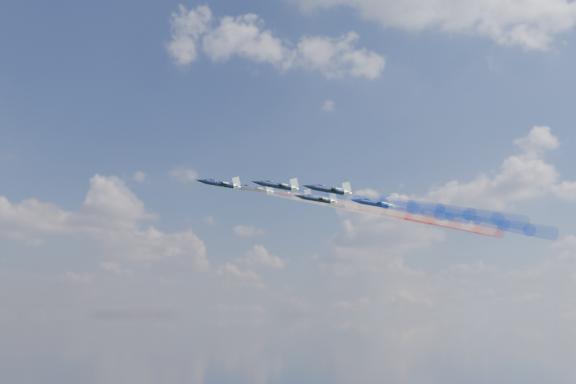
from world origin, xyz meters
TOP-DOWN VIEW (x-y plane):
  - jet_lead at (-6.39, -6.65)m, footprint 14.31×13.51m
  - trail_lead at (16.52, -18.18)m, footprint 38.89×22.61m
  - jet_inner_left at (-1.86, -22.92)m, footprint 14.31×13.51m
  - trail_inner_left at (21.06, -34.45)m, footprint 38.89×22.61m
  - jet_inner_right at (6.24, -3.29)m, footprint 14.31×13.51m
  - trail_inner_right at (29.15, -14.82)m, footprint 38.89×22.61m
  - jet_outer_left at (2.33, -35.58)m, footprint 14.31×13.51m
  - trail_outer_left at (25.24, -47.11)m, footprint 38.89×22.61m
  - jet_center_third at (13.31, -19.41)m, footprint 14.31×13.51m
  - trail_center_third at (36.23, -30.94)m, footprint 38.89×22.61m
  - jet_outer_right at (21.08, -1.17)m, footprint 14.31×13.51m
  - trail_outer_right at (44.00, -12.70)m, footprint 38.89×22.61m
  - jet_rear_left at (19.07, -32.90)m, footprint 14.31×13.51m
  - trail_rear_left at (41.99, -44.44)m, footprint 38.89×22.61m
  - jet_rear_right at (26.96, -12.64)m, footprint 14.31×13.51m
  - trail_rear_right at (49.87, -24.18)m, footprint 38.89×22.61m

SIDE VIEW (x-z plane):
  - trail_rear_left at x=41.99m, z-range 150.27..159.76m
  - trail_outer_left at x=25.24m, z-range 151.26..160.74m
  - trail_center_third at x=36.23m, z-range 152.44..161.92m
  - trail_rear_right at x=49.87m, z-range 153.03..162.51m
  - trail_inner_left at x=21.06m, z-range 153.48..162.97m
  - jet_rear_left at x=19.07m, z-range 155.42..161.11m
  - jet_outer_left at x=2.33m, z-range 156.40..162.10m
  - jet_center_third at x=13.31m, z-range 157.58..163.28m
  - trail_lead at x=16.52m, z-range 155.70..165.19m
  - jet_rear_right at x=26.96m, z-range 158.17..163.87m
  - trail_inner_right at x=29.15m, z-range 156.28..165.77m
  - trail_outer_right at x=44.00m, z-range 156.50..165.99m
  - jet_inner_left at x=-1.86m, z-range 158.62..164.32m
  - jet_lead at x=-6.39m, z-range 160.84..166.54m
  - jet_inner_right at x=6.24m, z-range 161.42..167.12m
  - jet_outer_right at x=21.08m, z-range 161.64..167.34m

